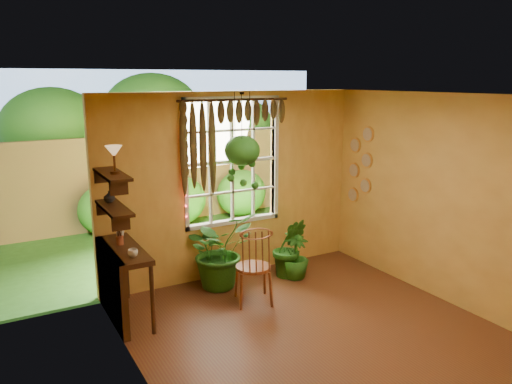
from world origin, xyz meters
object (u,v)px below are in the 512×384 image
windsor_chair (254,277)px  potted_plant_left (219,250)px  hanging_basket (242,152)px  potted_plant_mid (289,248)px  counter_ledge (116,277)px

windsor_chair → potted_plant_left: windsor_chair is taller
windsor_chair → hanging_basket: size_ratio=0.92×
potted_plant_left → windsor_chair: bearing=-77.8°
potted_plant_mid → hanging_basket: size_ratio=0.68×
counter_ledge → windsor_chair: size_ratio=0.98×
potted_plant_left → hanging_basket: size_ratio=0.81×
potted_plant_mid → hanging_basket: hanging_basket is taller
counter_ledge → potted_plant_left: bearing=11.6°
windsor_chair → potted_plant_mid: windsor_chair is taller
counter_ledge → windsor_chair: bearing=-13.6°
counter_ledge → hanging_basket: 2.31m
counter_ledge → potted_plant_left: size_ratio=1.12×
counter_ledge → windsor_chair: (1.67, -0.40, -0.20)m
counter_ledge → hanging_basket: bearing=8.1°
counter_ledge → potted_plant_left: 1.54m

